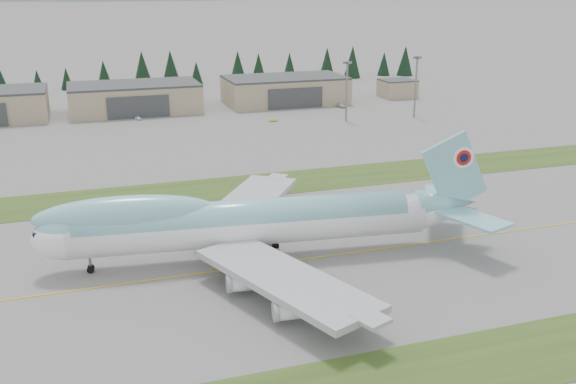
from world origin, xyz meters
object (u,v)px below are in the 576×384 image
object	(u,v)px
service_vehicle_c	(341,107)
hangar_center	(135,98)
boeing_747_freighter	(247,222)
service_vehicle_a	(138,120)
service_vehicle_b	(274,121)
hangar_right	(285,90)

from	to	relation	value
service_vehicle_c	hangar_center	bearing A→B (deg)	156.07
boeing_747_freighter	service_vehicle_a	distance (m)	130.67
boeing_747_freighter	service_vehicle_c	bearing A→B (deg)	67.47
service_vehicle_c	service_vehicle_b	bearing A→B (deg)	-164.20
boeing_747_freighter	hangar_right	distance (m)	156.43
boeing_747_freighter	service_vehicle_c	size ratio (longest dim) A/B	17.23
hangar_right	service_vehicle_b	world-z (taller)	hangar_right
service_vehicle_b	service_vehicle_c	world-z (taller)	service_vehicle_c
hangar_center	hangar_right	xyz separation A→B (m)	(60.00, 0.00, 0.00)
service_vehicle_a	boeing_747_freighter	bearing A→B (deg)	-109.75
hangar_right	service_vehicle_c	xyz separation A→B (m)	(17.87, -16.62, -5.39)
service_vehicle_a	service_vehicle_c	distance (m)	78.47
service_vehicle_b	service_vehicle_c	xyz separation A→B (m)	(33.15, 17.39, 0.00)
boeing_747_freighter	service_vehicle_a	xyz separation A→B (m)	(-5.92, 130.35, -7.10)
hangar_center	hangar_right	world-z (taller)	same
boeing_747_freighter	service_vehicle_c	xyz separation A→B (m)	(72.55, 129.93, -7.10)
boeing_747_freighter	service_vehicle_a	world-z (taller)	boeing_747_freighter
hangar_center	service_vehicle_c	xyz separation A→B (m)	(77.87, -16.62, -5.39)
hangar_center	service_vehicle_b	xyz separation A→B (m)	(44.72, -34.01, -5.39)
service_vehicle_c	boeing_747_freighter	bearing A→B (deg)	-131.07
hangar_center	service_vehicle_c	size ratio (longest dim) A/B	10.09
boeing_747_freighter	hangar_center	world-z (taller)	boeing_747_freighter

